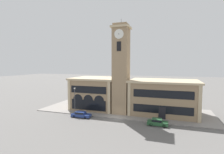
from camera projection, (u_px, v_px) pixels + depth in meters
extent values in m
plane|color=#605E5B|center=(115.00, 119.00, 38.88)|extent=(300.00, 300.00, 0.00)
cube|color=gray|center=(124.00, 110.00, 45.81)|extent=(43.32, 14.68, 0.15)
cube|color=#937A5B|center=(121.00, 72.00, 42.46)|extent=(3.65, 3.65, 20.72)
cube|color=tan|center=(121.00, 27.00, 41.69)|extent=(4.35, 4.35, 0.45)
cube|color=#937A5B|center=(121.00, 25.00, 41.65)|extent=(3.35, 3.35, 0.60)
cylinder|color=#4C4C51|center=(121.00, 21.00, 41.59)|extent=(0.10, 0.10, 1.20)
cylinder|color=silver|center=(119.00, 34.00, 40.05)|extent=(2.21, 0.10, 2.21)
cylinder|color=black|center=(119.00, 34.00, 39.99)|extent=(0.18, 0.04, 0.18)
cylinder|color=silver|center=(114.00, 36.00, 42.43)|extent=(0.10, 2.21, 2.21)
cylinder|color=black|center=(113.00, 36.00, 42.45)|extent=(0.04, 0.18, 0.18)
cube|color=black|center=(119.00, 46.00, 40.27)|extent=(1.02, 0.10, 2.20)
cube|color=#937A5B|center=(96.00, 94.00, 48.46)|extent=(11.75, 9.93, 8.04)
cube|color=tan|center=(96.00, 78.00, 48.15)|extent=(12.45, 10.63, 0.45)
cube|color=tan|center=(69.00, 96.00, 45.49)|extent=(0.70, 0.16, 8.04)
cube|color=tan|center=(109.00, 98.00, 41.94)|extent=(0.70, 0.16, 8.04)
cube|color=black|center=(88.00, 90.00, 43.60)|extent=(9.63, 0.10, 1.77)
cube|color=black|center=(88.00, 105.00, 43.88)|extent=(9.40, 0.10, 2.57)
cylinder|color=black|center=(78.00, 99.00, 44.73)|extent=(2.58, 0.06, 2.58)
cylinder|color=black|center=(88.00, 100.00, 43.78)|extent=(2.58, 0.06, 2.58)
cylinder|color=black|center=(99.00, 101.00, 42.84)|extent=(2.58, 0.06, 2.58)
cube|color=#937A5B|center=(163.00, 98.00, 42.70)|extent=(15.54, 9.93, 7.86)
cube|color=tan|center=(164.00, 81.00, 42.40)|extent=(16.24, 10.63, 0.45)
cube|color=tan|center=(129.00, 100.00, 40.35)|extent=(0.70, 0.16, 7.86)
cube|color=tan|center=(200.00, 105.00, 35.58)|extent=(0.70, 0.16, 7.86)
cube|color=black|center=(162.00, 94.00, 37.86)|extent=(12.74, 0.10, 1.73)
cube|color=black|center=(162.00, 113.00, 38.16)|extent=(1.50, 0.12, 2.83)
cube|color=black|center=(162.00, 110.00, 38.10)|extent=(12.74, 0.10, 1.76)
cube|color=navy|center=(81.00, 115.00, 40.13)|extent=(4.52, 1.81, 0.60)
cube|color=navy|center=(81.00, 113.00, 40.15)|extent=(2.18, 1.61, 0.52)
cube|color=black|center=(81.00, 113.00, 40.15)|extent=(2.09, 1.64, 0.39)
cylinder|color=black|center=(88.00, 115.00, 40.44)|extent=(0.64, 0.23, 0.64)
cylinder|color=black|center=(85.00, 117.00, 38.98)|extent=(0.64, 0.23, 0.64)
cylinder|color=black|center=(78.00, 114.00, 41.31)|extent=(0.64, 0.23, 0.64)
cylinder|color=black|center=(74.00, 116.00, 39.85)|extent=(0.64, 0.23, 0.64)
cube|color=#285633|center=(158.00, 123.00, 34.63)|extent=(4.03, 1.89, 0.66)
cube|color=#285633|center=(157.00, 120.00, 34.64)|extent=(1.94, 1.68, 0.52)
cube|color=black|center=(157.00, 120.00, 34.64)|extent=(1.87, 1.72, 0.39)
cylinder|color=black|center=(164.00, 123.00, 35.03)|extent=(0.68, 0.23, 0.68)
cylinder|color=black|center=(164.00, 126.00, 33.49)|extent=(0.68, 0.23, 0.68)
cylinder|color=black|center=(152.00, 122.00, 35.80)|extent=(0.68, 0.23, 0.68)
cylinder|color=black|center=(151.00, 125.00, 34.26)|extent=(0.68, 0.23, 0.68)
cylinder|color=#4C4C51|center=(75.00, 101.00, 42.41)|extent=(0.12, 0.12, 6.01)
sphere|color=silver|center=(75.00, 88.00, 42.18)|extent=(0.36, 0.36, 0.36)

